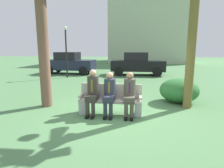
{
  "coord_description": "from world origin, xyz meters",
  "views": [
    {
      "loc": [
        0.58,
        -5.29,
        1.95
      ],
      "look_at": [
        -0.17,
        0.52,
        0.85
      ],
      "focal_mm": 30.29,
      "sensor_mm": 36.0,
      "label": 1
    }
  ],
  "objects_px": {
    "shrub_near_bench": "(179,90)",
    "street_lamp": "(66,46)",
    "park_bench": "(111,100)",
    "building_backdrop": "(149,27)",
    "parked_car_near": "(69,63)",
    "seated_man_right": "(130,92)",
    "seated_man_middle": "(109,91)",
    "seated_man_left": "(92,90)",
    "palm_tree_short": "(40,6)",
    "parked_car_far": "(137,64)"
  },
  "relations": [
    {
      "from": "seated_man_left",
      "to": "parked_car_near",
      "type": "relative_size",
      "value": 0.34
    },
    {
      "from": "shrub_near_bench",
      "to": "building_backdrop",
      "type": "height_order",
      "value": "building_backdrop"
    },
    {
      "from": "shrub_near_bench",
      "to": "park_bench",
      "type": "bearing_deg",
      "value": -146.22
    },
    {
      "from": "seated_man_left",
      "to": "shrub_near_bench",
      "type": "relative_size",
      "value": 0.95
    },
    {
      "from": "seated_man_middle",
      "to": "parked_car_near",
      "type": "relative_size",
      "value": 0.32
    },
    {
      "from": "park_bench",
      "to": "parked_car_far",
      "type": "height_order",
      "value": "parked_car_far"
    },
    {
      "from": "palm_tree_short",
      "to": "street_lamp",
      "type": "height_order",
      "value": "palm_tree_short"
    },
    {
      "from": "seated_man_middle",
      "to": "park_bench",
      "type": "bearing_deg",
      "value": 83.19
    },
    {
      "from": "street_lamp",
      "to": "seated_man_left",
      "type": "bearing_deg",
      "value": -63.89
    },
    {
      "from": "parked_car_near",
      "to": "parked_car_far",
      "type": "distance_m",
      "value": 5.31
    },
    {
      "from": "park_bench",
      "to": "street_lamp",
      "type": "bearing_deg",
      "value": 119.94
    },
    {
      "from": "seated_man_left",
      "to": "building_backdrop",
      "type": "distance_m",
      "value": 24.19
    },
    {
      "from": "shrub_near_bench",
      "to": "street_lamp",
      "type": "distance_m",
      "value": 8.34
    },
    {
      "from": "parked_car_far",
      "to": "building_backdrop",
      "type": "height_order",
      "value": "building_backdrop"
    },
    {
      "from": "palm_tree_short",
      "to": "street_lamp",
      "type": "relative_size",
      "value": 1.41
    },
    {
      "from": "seated_man_left",
      "to": "seated_man_right",
      "type": "bearing_deg",
      "value": -0.31
    },
    {
      "from": "palm_tree_short",
      "to": "seated_man_left",
      "type": "bearing_deg",
      "value": -18.75
    },
    {
      "from": "seated_man_right",
      "to": "parked_car_far",
      "type": "relative_size",
      "value": 0.33
    },
    {
      "from": "street_lamp",
      "to": "building_backdrop",
      "type": "xyz_separation_m",
      "value": [
        6.33,
        16.69,
        2.92
      ]
    },
    {
      "from": "park_bench",
      "to": "building_backdrop",
      "type": "relative_size",
      "value": 0.16
    },
    {
      "from": "seated_man_left",
      "to": "street_lamp",
      "type": "bearing_deg",
      "value": 116.11
    },
    {
      "from": "seated_man_left",
      "to": "seated_man_middle",
      "type": "bearing_deg",
      "value": -0.76
    },
    {
      "from": "seated_man_middle",
      "to": "parked_car_far",
      "type": "xyz_separation_m",
      "value": [
        0.83,
        8.84,
        0.12
      ]
    },
    {
      "from": "park_bench",
      "to": "parked_car_far",
      "type": "relative_size",
      "value": 0.48
    },
    {
      "from": "shrub_near_bench",
      "to": "street_lamp",
      "type": "relative_size",
      "value": 0.42
    },
    {
      "from": "seated_man_left",
      "to": "seated_man_middle",
      "type": "xyz_separation_m",
      "value": [
        0.51,
        -0.01,
        -0.04
      ]
    },
    {
      "from": "seated_man_left",
      "to": "seated_man_right",
      "type": "distance_m",
      "value": 1.1
    },
    {
      "from": "seated_man_right",
      "to": "shrub_near_bench",
      "type": "distance_m",
      "value": 2.45
    },
    {
      "from": "parked_car_near",
      "to": "seated_man_left",
      "type": "bearing_deg",
      "value": -66.12
    },
    {
      "from": "parked_car_near",
      "to": "shrub_near_bench",
      "type": "bearing_deg",
      "value": -46.85
    },
    {
      "from": "shrub_near_bench",
      "to": "parked_car_near",
      "type": "xyz_separation_m",
      "value": [
        -6.82,
        7.28,
        0.4
      ]
    },
    {
      "from": "building_backdrop",
      "to": "park_bench",
      "type": "bearing_deg",
      "value": -95.84
    },
    {
      "from": "seated_man_right",
      "to": "street_lamp",
      "type": "bearing_deg",
      "value": 122.94
    },
    {
      "from": "seated_man_right",
      "to": "shrub_near_bench",
      "type": "xyz_separation_m",
      "value": [
        1.76,
        1.69,
        -0.28
      ]
    },
    {
      "from": "park_bench",
      "to": "parked_car_far",
      "type": "bearing_deg",
      "value": 84.64
    },
    {
      "from": "parked_car_far",
      "to": "street_lamp",
      "type": "xyz_separation_m",
      "value": [
        -4.74,
        -1.89,
        1.26
      ]
    },
    {
      "from": "seated_man_left",
      "to": "palm_tree_short",
      "type": "distance_m",
      "value": 3.13
    },
    {
      "from": "parked_car_near",
      "to": "park_bench",
      "type": "bearing_deg",
      "value": -63.06
    },
    {
      "from": "parked_car_near",
      "to": "building_backdrop",
      "type": "xyz_separation_m",
      "value": [
        6.89,
        14.67,
        4.18
      ]
    },
    {
      "from": "palm_tree_short",
      "to": "park_bench",
      "type": "bearing_deg",
      "value": -11.81
    },
    {
      "from": "street_lamp",
      "to": "seated_man_middle",
      "type": "bearing_deg",
      "value": -60.62
    },
    {
      "from": "park_bench",
      "to": "seated_man_right",
      "type": "xyz_separation_m",
      "value": [
        0.57,
        -0.13,
        0.3
      ]
    },
    {
      "from": "palm_tree_short",
      "to": "building_backdrop",
      "type": "bearing_deg",
      "value": 78.47
    },
    {
      "from": "seated_man_middle",
      "to": "seated_man_right",
      "type": "relative_size",
      "value": 0.99
    },
    {
      "from": "shrub_near_bench",
      "to": "seated_man_left",
      "type": "bearing_deg",
      "value": -149.53
    },
    {
      "from": "street_lamp",
      "to": "building_backdrop",
      "type": "distance_m",
      "value": 18.09
    },
    {
      "from": "park_bench",
      "to": "seated_man_middle",
      "type": "xyz_separation_m",
      "value": [
        -0.02,
        -0.13,
        0.29
      ]
    },
    {
      "from": "street_lamp",
      "to": "park_bench",
      "type": "bearing_deg",
      "value": -60.06
    },
    {
      "from": "park_bench",
      "to": "seated_man_middle",
      "type": "height_order",
      "value": "seated_man_middle"
    },
    {
      "from": "park_bench",
      "to": "seated_man_middle",
      "type": "bearing_deg",
      "value": -96.81
    }
  ]
}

